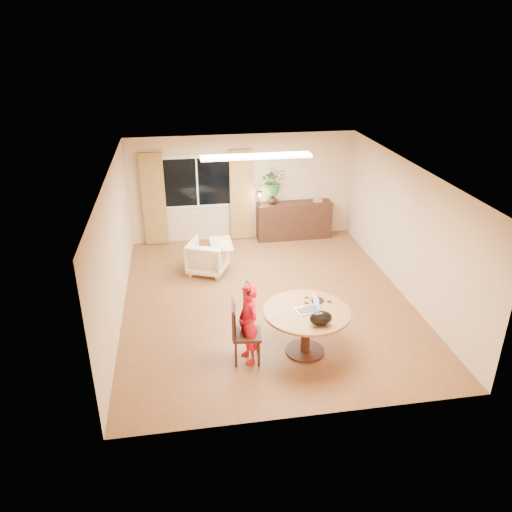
{
  "coord_description": "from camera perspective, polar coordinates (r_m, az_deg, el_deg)",
  "views": [
    {
      "loc": [
        -1.58,
        -8.39,
        4.92
      ],
      "look_at": [
        -0.24,
        -0.2,
        1.06
      ],
      "focal_mm": 35.0,
      "sensor_mm": 36.0,
      "label": 1
    }
  ],
  "objects": [
    {
      "name": "floor",
      "position": [
        9.86,
        1.17,
        -5.02
      ],
      "size": [
        6.5,
        6.5,
        0.0
      ],
      "primitive_type": "plane",
      "color": "brown",
      "rests_on": "ground"
    },
    {
      "name": "ceiling",
      "position": [
        8.85,
        1.31,
        9.72
      ],
      "size": [
        6.5,
        6.5,
        0.0
      ],
      "primitive_type": "plane",
      "rotation": [
        3.14,
        0.0,
        0.0
      ],
      "color": "white",
      "rests_on": "wall_back"
    },
    {
      "name": "wall_back",
      "position": [
        12.29,
        -1.53,
        7.8
      ],
      "size": [
        5.5,
        0.0,
        5.5
      ],
      "primitive_type": "plane",
      "rotation": [
        1.57,
        0.0,
        0.0
      ],
      "color": "beige",
      "rests_on": "floor"
    },
    {
      "name": "wall_left",
      "position": [
        9.22,
        -15.83,
        0.8
      ],
      "size": [
        0.0,
        6.5,
        6.5
      ],
      "primitive_type": "plane",
      "rotation": [
        1.57,
        0.0,
        1.57
      ],
      "color": "beige",
      "rests_on": "floor"
    },
    {
      "name": "wall_right",
      "position": [
        10.11,
        16.77,
        2.85
      ],
      "size": [
        0.0,
        6.5,
        6.5
      ],
      "primitive_type": "plane",
      "rotation": [
        1.57,
        0.0,
        -1.57
      ],
      "color": "beige",
      "rests_on": "floor"
    },
    {
      "name": "window",
      "position": [
        12.13,
        -6.74,
        8.38
      ],
      "size": [
        1.7,
        0.03,
        1.3
      ],
      "color": "white",
      "rests_on": "wall_back"
    },
    {
      "name": "curtain_left",
      "position": [
        12.16,
        -11.61,
        6.34
      ],
      "size": [
        0.55,
        0.08,
        2.25
      ],
      "primitive_type": "cube",
      "color": "brown",
      "rests_on": "wall_back"
    },
    {
      "name": "curtain_right",
      "position": [
        12.24,
        -1.7,
        6.97
      ],
      "size": [
        0.55,
        0.08,
        2.25
      ],
      "primitive_type": "cube",
      "color": "brown",
      "rests_on": "wall_back"
    },
    {
      "name": "ceiling_panel",
      "position": [
        10.0,
        0.03,
        11.31
      ],
      "size": [
        2.2,
        0.35,
        0.05
      ],
      "primitive_type": "cube",
      "color": "white",
      "rests_on": "ceiling"
    },
    {
      "name": "dining_table",
      "position": [
        8.1,
        5.78,
        -7.23
      ],
      "size": [
        1.4,
        1.4,
        0.79
      ],
      "color": "brown",
      "rests_on": "floor"
    },
    {
      "name": "dining_chair",
      "position": [
        7.96,
        -1.06,
        -8.75
      ],
      "size": [
        0.54,
        0.5,
        1.02
      ],
      "primitive_type": null,
      "rotation": [
        0.0,
        0.0,
        -0.11
      ],
      "color": "black",
      "rests_on": "floor"
    },
    {
      "name": "child",
      "position": [
        7.86,
        -0.87,
        -7.74
      ],
      "size": [
        0.57,
        0.45,
        1.36
      ],
      "primitive_type": "imported",
      "rotation": [
        0.0,
        0.0,
        -1.29
      ],
      "color": "red",
      "rests_on": "floor"
    },
    {
      "name": "laptop",
      "position": [
        7.95,
        5.86,
        -5.47
      ],
      "size": [
        0.41,
        0.31,
        0.24
      ],
      "primitive_type": null,
      "rotation": [
        0.0,
        0.0,
        0.2
      ],
      "color": "#B7B7BC",
      "rests_on": "dining_table"
    },
    {
      "name": "tumbler",
      "position": [
        8.19,
        5.81,
        -5.05
      ],
      "size": [
        0.08,
        0.08,
        0.1
      ],
      "primitive_type": null,
      "rotation": [
        0.0,
        0.0,
        0.1
      ],
      "color": "white",
      "rests_on": "dining_table"
    },
    {
      "name": "wine_glass",
      "position": [
        8.24,
        8.42,
        -4.68
      ],
      "size": [
        0.08,
        0.08,
        0.18
      ],
      "primitive_type": null,
      "rotation": [
        0.0,
        0.0,
        -0.28
      ],
      "color": "white",
      "rests_on": "dining_table"
    },
    {
      "name": "pot_lid",
      "position": [
        8.28,
        7.05,
        -5.03
      ],
      "size": [
        0.26,
        0.26,
        0.04
      ],
      "primitive_type": null,
      "rotation": [
        0.0,
        0.0,
        0.22
      ],
      "color": "white",
      "rests_on": "dining_table"
    },
    {
      "name": "handbag",
      "position": [
        7.62,
        7.43,
        -7.07
      ],
      "size": [
        0.4,
        0.31,
        0.23
      ],
      "primitive_type": null,
      "rotation": [
        0.0,
        0.0,
        0.33
      ],
      "color": "black",
      "rests_on": "dining_table"
    },
    {
      "name": "armchair",
      "position": [
        10.82,
        -5.51,
        -0.08
      ],
      "size": [
        1.03,
        1.04,
        0.73
      ],
      "primitive_type": "imported",
      "rotation": [
        0.0,
        0.0,
        2.74
      ],
      "color": "beige",
      "rests_on": "floor"
    },
    {
      "name": "throw",
      "position": [
        10.64,
        -3.99,
        1.74
      ],
      "size": [
        0.49,
        0.58,
        0.03
      ],
      "primitive_type": null,
      "rotation": [
        0.0,
        0.0,
        0.08
      ],
      "color": "beige",
      "rests_on": "armchair"
    },
    {
      "name": "sideboard",
      "position": [
        12.57,
        4.36,
        4.09
      ],
      "size": [
        1.85,
        0.45,
        0.93
      ],
      "primitive_type": "cube",
      "color": "black",
      "rests_on": "floor"
    },
    {
      "name": "vase",
      "position": [
        12.25,
        1.89,
        6.51
      ],
      "size": [
        0.29,
        0.29,
        0.25
      ],
      "primitive_type": "imported",
      "rotation": [
        0.0,
        0.0,
        0.23
      ],
      "color": "black",
      "rests_on": "sideboard"
    },
    {
      "name": "bouquet",
      "position": [
        12.12,
        2.01,
        8.55
      ],
      "size": [
        0.6,
        0.52,
        0.66
      ],
      "primitive_type": "imported",
      "rotation": [
        0.0,
        0.0,
        -0.02
      ],
      "color": "#296F2A",
      "rests_on": "vase"
    },
    {
      "name": "book_stack",
      "position": [
        12.54,
        7.07,
        6.38
      ],
      "size": [
        0.22,
        0.18,
        0.08
      ],
      "primitive_type": null,
      "rotation": [
        0.0,
        0.0,
        0.11
      ],
      "color": "#9A704E",
      "rests_on": "sideboard"
    },
    {
      "name": "desk_lamp",
      "position": [
        12.13,
        0.38,
        6.63
      ],
      "size": [
        0.15,
        0.15,
        0.37
      ],
      "primitive_type": null,
      "rotation": [
        0.0,
        0.0,
        0.02
      ],
      "color": "black",
      "rests_on": "sideboard"
    }
  ]
}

